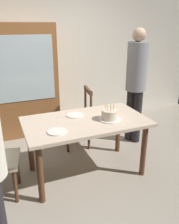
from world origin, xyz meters
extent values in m
plane|color=#9E9384|center=(0.00, 0.00, 0.00)|extent=(6.40, 6.40, 0.00)
cube|color=silver|center=(0.00, 1.85, 1.30)|extent=(6.40, 0.10, 2.60)
cube|color=beige|center=(0.00, 0.00, 0.74)|extent=(1.52, 0.87, 0.04)
cylinder|color=#56331E|center=(-0.66, -0.33, 0.36)|extent=(0.07, 0.07, 0.72)
cylinder|color=#56331E|center=(0.66, -0.33, 0.36)|extent=(0.07, 0.07, 0.72)
cylinder|color=#56331E|center=(-0.66, 0.33, 0.36)|extent=(0.07, 0.07, 0.72)
cylinder|color=#56331E|center=(0.66, 0.33, 0.36)|extent=(0.07, 0.07, 0.72)
cylinder|color=silver|center=(0.28, -0.10, 0.76)|extent=(0.28, 0.28, 0.01)
cylinder|color=beige|center=(0.28, -0.10, 0.83)|extent=(0.20, 0.20, 0.12)
cylinder|color=#4C7FE5|center=(0.34, -0.09, 0.91)|extent=(0.01, 0.01, 0.05)
sphere|color=#FFC64C|center=(0.34, -0.09, 0.95)|extent=(0.01, 0.01, 0.01)
cylinder|color=#66CC72|center=(0.31, -0.05, 0.91)|extent=(0.01, 0.01, 0.05)
sphere|color=#FFC64C|center=(0.31, -0.05, 0.95)|extent=(0.01, 0.01, 0.01)
cylinder|color=#D872CC|center=(0.27, -0.04, 0.91)|extent=(0.01, 0.01, 0.05)
sphere|color=#FFC64C|center=(0.27, -0.04, 0.95)|extent=(0.01, 0.01, 0.01)
cylinder|color=yellow|center=(0.23, -0.07, 0.91)|extent=(0.01, 0.01, 0.05)
sphere|color=#FFC64C|center=(0.23, -0.07, 0.95)|extent=(0.01, 0.01, 0.01)
cylinder|color=yellow|center=(0.23, -0.12, 0.91)|extent=(0.01, 0.01, 0.05)
sphere|color=#FFC64C|center=(0.23, -0.12, 0.95)|extent=(0.01, 0.01, 0.01)
cylinder|color=#E54C4C|center=(0.27, -0.15, 0.91)|extent=(0.01, 0.01, 0.05)
sphere|color=#FFC64C|center=(0.27, -0.15, 0.95)|extent=(0.01, 0.01, 0.01)
cylinder|color=yellow|center=(0.31, -0.14, 0.91)|extent=(0.01, 0.01, 0.05)
sphere|color=#FFC64C|center=(0.31, -0.14, 0.95)|extent=(0.01, 0.01, 0.01)
cylinder|color=white|center=(-0.42, -0.19, 0.76)|extent=(0.22, 0.22, 0.01)
cylinder|color=white|center=(-0.08, 0.19, 0.76)|extent=(0.22, 0.22, 0.01)
cube|color=silver|center=(-0.58, -0.21, 0.76)|extent=(0.18, 0.02, 0.01)
cube|color=silver|center=(-0.24, 0.19, 0.76)|extent=(0.18, 0.05, 0.01)
cube|color=#56331E|center=(0.13, 0.75, 0.45)|extent=(0.50, 0.50, 0.05)
cylinder|color=#56331E|center=(-0.02, 0.94, 0.21)|extent=(0.04, 0.04, 0.42)
cylinder|color=#56331E|center=(-0.06, 0.61, 0.21)|extent=(0.04, 0.04, 0.42)
cylinder|color=#56331E|center=(0.32, 0.90, 0.21)|extent=(0.04, 0.04, 0.42)
cylinder|color=#56331E|center=(0.27, 0.56, 0.21)|extent=(0.04, 0.04, 0.42)
cylinder|color=#56331E|center=(0.35, 0.90, 0.70)|extent=(0.04, 0.04, 0.50)
cylinder|color=#56331E|center=(0.30, 0.55, 0.70)|extent=(0.04, 0.04, 0.50)
cube|color=#56331E|center=(0.33, 0.73, 0.92)|extent=(0.10, 0.40, 0.06)
cylinder|color=#56331E|center=(-0.93, -0.23, 0.21)|extent=(0.04, 0.04, 0.42)
cylinder|color=#56331E|center=(-0.86, 0.10, 0.21)|extent=(0.04, 0.04, 0.42)
cylinder|color=#262328|center=(1.05, 0.62, 0.44)|extent=(0.14, 0.14, 0.89)
cylinder|color=#262328|center=(1.11, 0.51, 0.44)|extent=(0.14, 0.14, 0.89)
cylinder|color=gray|center=(1.08, 0.57, 1.26)|extent=(0.32, 0.32, 0.74)
sphere|color=#D8AD8C|center=(1.08, 0.57, 1.73)|extent=(0.20, 0.20, 0.20)
cube|color=brown|center=(-0.52, 1.56, 0.95)|extent=(1.10, 0.44, 1.90)
cube|color=silver|center=(-0.52, 1.34, 1.20)|extent=(0.94, 0.01, 1.04)
camera|label=1|loc=(-0.98, -2.49, 1.88)|focal=37.46mm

